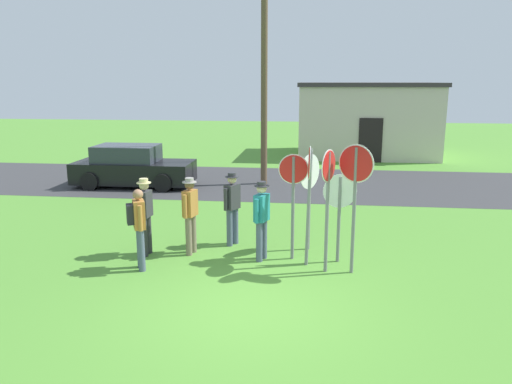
# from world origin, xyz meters

# --- Properties ---
(ground_plane) EXTENTS (80.00, 80.00, 0.00)m
(ground_plane) POSITION_xyz_m (0.00, 0.00, 0.00)
(ground_plane) COLOR #518E33
(street_asphalt) EXTENTS (60.00, 6.40, 0.01)m
(street_asphalt) POSITION_xyz_m (0.00, 10.72, 0.00)
(street_asphalt) COLOR #38383A
(street_asphalt) RESTS_ON ground
(building_background) EXTENTS (7.00, 5.15, 3.72)m
(building_background) POSITION_xyz_m (3.65, 18.60, 1.87)
(building_background) COLOR beige
(building_background) RESTS_ON ground
(utility_pole) EXTENTS (1.80, 0.24, 8.84)m
(utility_pole) POSITION_xyz_m (-0.85, 10.52, 4.61)
(utility_pole) COLOR brown
(utility_pole) RESTS_ON ground
(parked_car_on_street) EXTENTS (4.32, 2.06, 1.51)m
(parked_car_on_street) POSITION_xyz_m (-5.62, 9.54, 0.69)
(parked_car_on_street) COLOR black
(parked_car_on_street) RESTS_ON ground
(stop_sign_tallest) EXTENTS (0.42, 0.68, 2.22)m
(stop_sign_tallest) POSITION_xyz_m (0.93, 3.20, 1.52)
(stop_sign_tallest) COLOR slate
(stop_sign_tallest) RESTS_ON ground
(stop_sign_rear_right) EXTENTS (0.71, 0.14, 1.92)m
(stop_sign_rear_right) POSITION_xyz_m (1.57, 2.46, 1.30)
(stop_sign_rear_right) COLOR slate
(stop_sign_rear_right) RESTS_ON ground
(stop_sign_far_back) EXTENTS (0.28, 0.60, 2.51)m
(stop_sign_far_back) POSITION_xyz_m (1.31, 1.86, 1.68)
(stop_sign_far_back) COLOR slate
(stop_sign_far_back) RESTS_ON ground
(stop_sign_low_front) EXTENTS (0.64, 0.07, 2.31)m
(stop_sign_low_front) POSITION_xyz_m (0.60, 2.52, 1.54)
(stop_sign_low_front) COLOR slate
(stop_sign_low_front) RESTS_ON ground
(stop_sign_leaning_right) EXTENTS (0.65, 0.41, 2.62)m
(stop_sign_leaning_right) POSITION_xyz_m (1.83, 1.86, 1.79)
(stop_sign_leaning_right) COLOR slate
(stop_sign_leaning_right) RESTS_ON ground
(stop_sign_rear_left) EXTENTS (0.12, 0.69, 2.53)m
(stop_sign_rear_left) POSITION_xyz_m (0.93, 2.19, 1.70)
(stop_sign_rear_left) COLOR slate
(stop_sign_rear_left) RESTS_ON ground
(person_in_blue) EXTENTS (0.32, 0.57, 1.74)m
(person_in_blue) POSITION_xyz_m (-2.64, 2.40, 0.98)
(person_in_blue) COLOR #2D2D33
(person_in_blue) RESTS_ON ground
(person_with_sunhat) EXTENTS (0.33, 0.54, 1.74)m
(person_with_sunhat) POSITION_xyz_m (-0.06, 2.38, 0.98)
(person_with_sunhat) COLOR #4C5670
(person_with_sunhat) RESTS_ON ground
(person_near_signs) EXTENTS (0.31, 0.56, 1.74)m
(person_near_signs) POSITION_xyz_m (-1.67, 2.58, 0.98)
(person_near_signs) COLOR #7A6B56
(person_near_signs) RESTS_ON ground
(person_in_teal) EXTENTS (0.45, 0.52, 1.69)m
(person_in_teal) POSITION_xyz_m (-2.49, 1.53, 0.98)
(person_in_teal) COLOR #4C5670
(person_in_teal) RESTS_ON ground
(person_on_left) EXTENTS (0.37, 0.51, 1.74)m
(person_on_left) POSITION_xyz_m (-0.85, 3.31, 0.98)
(person_on_left) COLOR #4C5670
(person_on_left) RESTS_ON ground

